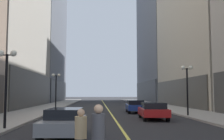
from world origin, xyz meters
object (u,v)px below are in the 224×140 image
at_px(car_red, 153,110).
at_px(car_blue, 135,106).
at_px(street_lamp_left_far, 56,83).
at_px(pedestrian_with_orange_bag, 98,134).
at_px(street_lamp_left_near, 7,71).
at_px(street_lamp_right_mid, 187,79).
at_px(car_grey, 65,122).
at_px(pedestrian_in_tan_trench, 81,133).

bearing_deg(car_red, car_blue, 92.98).
relative_size(car_red, street_lamp_left_far, 0.94).
xyz_separation_m(pedestrian_with_orange_bag, street_lamp_left_far, (-5.03, 25.74, 2.22)).
bearing_deg(pedestrian_with_orange_bag, street_lamp_left_near, 122.07).
bearing_deg(car_red, street_lamp_right_mid, 30.23).
bearing_deg(car_blue, car_grey, -110.29).
relative_size(street_lamp_left_far, street_lamp_right_mid, 1.00).
relative_size(pedestrian_with_orange_bag, street_lamp_left_far, 0.40).
bearing_deg(pedestrian_in_tan_trench, car_blue, 77.41).
height_order(car_blue, street_lamp_right_mid, street_lamp_right_mid).
bearing_deg(street_lamp_right_mid, street_lamp_left_far, 141.79).
xyz_separation_m(pedestrian_in_tan_trench, street_lamp_left_far, (-4.54, 24.93, 2.33)).
relative_size(car_red, car_blue, 0.99).
bearing_deg(street_lamp_left_far, street_lamp_left_near, -90.00).
distance_m(pedestrian_with_orange_bag, street_lamp_left_near, 9.72).
bearing_deg(car_red, street_lamp_left_near, -148.95).
bearing_deg(street_lamp_left_near, street_lamp_left_far, 90.00).
relative_size(pedestrian_with_orange_bag, pedestrian_in_tan_trench, 1.10).
height_order(car_grey, street_lamp_left_far, street_lamp_left_far).
relative_size(pedestrian_with_orange_bag, street_lamp_right_mid, 0.40).
bearing_deg(street_lamp_left_far, car_blue, -29.36).
distance_m(car_red, street_lamp_left_far, 15.49).
xyz_separation_m(car_grey, car_blue, (5.50, 14.87, 0.00)).
height_order(street_lamp_left_near, street_lamp_right_mid, same).
bearing_deg(pedestrian_with_orange_bag, car_red, 72.44).
bearing_deg(street_lamp_left_near, street_lamp_right_mid, 30.83).
height_order(car_grey, pedestrian_in_tan_trench, pedestrian_in_tan_trench).
height_order(pedestrian_in_tan_trench, street_lamp_right_mid, street_lamp_right_mid).
distance_m(car_red, car_blue, 7.05).
height_order(street_lamp_left_near, street_lamp_left_far, same).
height_order(pedestrian_with_orange_bag, pedestrian_in_tan_trench, pedestrian_with_orange_bag).
height_order(car_blue, street_lamp_left_near, street_lamp_left_near).
height_order(car_grey, car_blue, same).
relative_size(car_grey, street_lamp_left_near, 0.96).
distance_m(car_grey, street_lamp_left_far, 20.38).
height_order(car_red, pedestrian_with_orange_bag, pedestrian_with_orange_bag).
relative_size(car_grey, pedestrian_in_tan_trench, 2.63).
bearing_deg(car_blue, pedestrian_in_tan_trench, -102.59).
distance_m(pedestrian_with_orange_bag, street_lamp_left_far, 26.32).
relative_size(street_lamp_left_near, street_lamp_right_mid, 1.00).
relative_size(car_blue, pedestrian_in_tan_trench, 2.64).
xyz_separation_m(pedestrian_with_orange_bag, street_lamp_left_near, (-5.03, 8.02, 2.22)).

